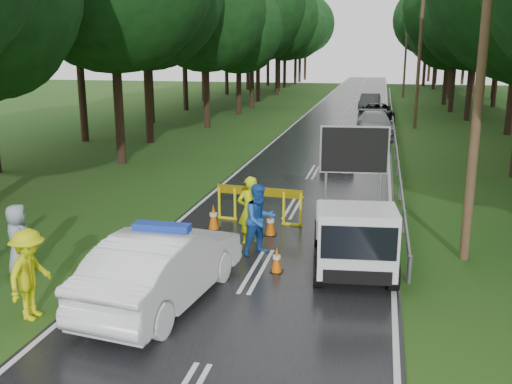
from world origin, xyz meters
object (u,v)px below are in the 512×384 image
(queue_car_second, at_px, (375,124))
(barrier, at_px, (259,196))
(work_truck, at_px, (354,234))
(queue_car_first, at_px, (337,150))
(police_sedan, at_px, (164,267))
(civilian, at_px, (260,220))
(officer, at_px, (250,210))
(queue_car_third, at_px, (377,113))
(queue_car_fourth, at_px, (370,102))

(queue_car_second, bearing_deg, barrier, -104.64)
(work_truck, height_order, queue_car_first, work_truck)
(police_sedan, bearing_deg, barrier, -90.03)
(police_sedan, height_order, civilian, civilian)
(officer, bearing_deg, police_sedan, 48.84)
(police_sedan, bearing_deg, queue_car_third, -89.76)
(police_sedan, xyz_separation_m, civilian, (1.42, 3.40, 0.15))
(barrier, xyz_separation_m, civilian, (0.61, -2.80, 0.09))
(officer, height_order, queue_car_fourth, officer)
(barrier, xyz_separation_m, queue_car_third, (3.40, 27.15, -0.19))
(work_truck, height_order, queue_car_second, work_truck)
(civilian, height_order, queue_car_fourth, civilian)
(queue_car_second, relative_size, queue_car_third, 1.06)
(civilian, height_order, queue_car_first, civilian)
(barrier, bearing_deg, work_truck, -40.73)
(barrier, xyz_separation_m, officer, (0.16, -2.00, 0.10))
(barrier, relative_size, officer, 1.43)
(queue_car_fourth, bearing_deg, queue_car_first, -87.89)
(officer, bearing_deg, work_truck, 127.73)
(civilian, distance_m, queue_car_second, 22.50)
(queue_car_second, distance_m, queue_car_fourth, 15.93)
(civilian, height_order, queue_car_third, civilian)
(police_sedan, relative_size, queue_car_first, 1.31)
(barrier, height_order, queue_car_third, queue_car_third)
(work_truck, relative_size, queue_car_fourth, 1.00)
(queue_car_fourth, bearing_deg, barrier, -90.02)
(officer, bearing_deg, queue_car_third, -124.47)
(police_sedan, relative_size, barrier, 1.83)
(queue_car_fourth, bearing_deg, police_sedan, -90.51)
(police_sedan, height_order, queue_car_fourth, police_sedan)
(police_sedan, bearing_deg, queue_car_fourth, -87.26)
(work_truck, bearing_deg, police_sedan, -150.15)
(queue_car_first, distance_m, queue_car_third, 17.14)
(work_truck, relative_size, queue_car_third, 0.90)
(officer, relative_size, queue_car_third, 0.39)
(queue_car_first, distance_m, queue_car_fourth, 25.36)
(queue_car_first, xyz_separation_m, queue_car_third, (1.71, 17.05, 0.02))
(work_truck, relative_size, officer, 2.28)
(queue_car_first, height_order, queue_car_second, queue_car_second)
(queue_car_second, distance_m, queue_car_third, 7.62)
(queue_car_third, bearing_deg, queue_car_fourth, 91.43)
(queue_car_second, bearing_deg, civilian, -101.91)
(queue_car_fourth, bearing_deg, officer, -89.56)
(barrier, distance_m, queue_car_third, 27.37)
(queue_car_first, bearing_deg, barrier, -103.88)
(police_sedan, height_order, queue_car_third, police_sedan)
(officer, bearing_deg, queue_car_first, -125.37)
(queue_car_first, bearing_deg, police_sedan, -103.10)
(police_sedan, distance_m, work_truck, 4.88)
(queue_car_second, xyz_separation_m, queue_car_fourth, (-0.70, 15.91, -0.03))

